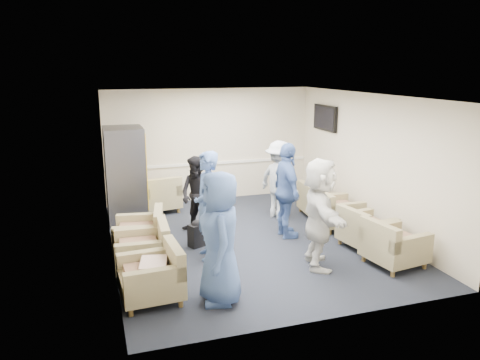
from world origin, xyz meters
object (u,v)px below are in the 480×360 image
object	(u,v)px
armchair_right_midfar	(335,212)
person_front_right	(319,213)
person_back_left	(198,195)
person_back_right	(279,180)
armchair_left_near	(155,277)
armchair_left_far	(142,235)
armchair_right_near	(392,246)
armchair_right_far	(317,201)
person_mid_left	(207,206)
armchair_left_mid	(146,251)
armchair_corner	(158,196)
person_mid_right	(287,191)
vending_machine	(126,175)
person_front_left	(220,238)
armchair_right_midnear	(364,231)

from	to	relation	value
armchair_right_midfar	person_front_right	distance (m)	2.08
armchair_right_midfar	person_back_left	bearing A→B (deg)	77.98
armchair_right_midfar	person_back_right	xyz separation A→B (m)	(-0.83, 0.95, 0.51)
armchair_left_near	armchair_right_midfar	xyz separation A→B (m)	(3.89, 1.93, -0.00)
armchair_left_far	armchair_right_near	world-z (taller)	same
armchair_right_far	person_back_left	bearing A→B (deg)	101.09
person_mid_left	armchair_right_far	bearing A→B (deg)	121.23
person_front_right	armchair_left_near	bearing A→B (deg)	113.53
armchair_right_near	person_mid_left	size ratio (longest dim) A/B	0.51
armchair_left_mid	armchair_right_near	world-z (taller)	armchair_left_mid
armchair_right_near	armchair_corner	world-z (taller)	armchair_corner
armchair_left_far	armchair_right_midfar	size ratio (longest dim) A/B	1.16
armchair_left_near	person_front_right	size ratio (longest dim) A/B	0.49
armchair_corner	person_mid_right	size ratio (longest dim) A/B	0.56
armchair_right_midfar	person_back_left	size ratio (longest dim) A/B	0.54
armchair_left_far	armchair_right_midfar	bearing A→B (deg)	101.94
armchair_right_far	person_back_right	distance (m)	1.02
vending_machine	person_back_left	distance (m)	1.77
armchair_corner	armchair_left_mid	bearing A→B (deg)	68.05
vending_machine	person_back_left	xyz separation A→B (m)	(1.26, -1.22, -0.23)
armchair_left_far	person_mid_right	world-z (taller)	person_mid_right
armchair_right_midfar	person_front_left	distance (m)	3.81
person_back_left	vending_machine	bearing A→B (deg)	-175.53
vending_machine	person_front_left	distance (m)	4.13
armchair_right_midfar	person_mid_left	size ratio (longest dim) A/B	0.45
armchair_right_far	person_front_left	world-z (taller)	person_front_left
armchair_left_far	person_front_left	bearing A→B (deg)	31.64
armchair_right_midnear	person_back_right	xyz separation A→B (m)	(-0.81, 2.07, 0.52)
person_back_left	person_mid_right	size ratio (longest dim) A/B	0.84
armchair_left_far	person_front_right	world-z (taller)	person_front_right
armchair_right_midnear	armchair_corner	size ratio (longest dim) A/B	0.90
armchair_left_far	person_front_left	distance (m)	2.33
armchair_left_near	armchair_corner	bearing A→B (deg)	167.58
armchair_right_near	person_back_left	xyz separation A→B (m)	(-2.68, 2.51, 0.43)
vending_machine	person_back_right	bearing A→B (deg)	-14.82
armchair_left_mid	armchair_right_far	xyz separation A→B (m)	(3.93, 1.78, -0.03)
armchair_left_mid	person_front_right	world-z (taller)	person_front_right
vending_machine	person_mid_left	world-z (taller)	vending_machine
armchair_left_mid	person_front_right	size ratio (longest dim) A/B	0.49
person_back_left	armchair_right_near	bearing A→B (deg)	5.42
armchair_right_far	vending_machine	xyz separation A→B (m)	(-4.00, 0.91, 0.69)
person_back_right	person_mid_right	bearing A→B (deg)	143.07
armchair_left_near	person_back_left	size ratio (longest dim) A/B	0.58
armchair_right_midnear	person_mid_right	bearing A→B (deg)	40.45
armchair_right_midnear	person_back_left	size ratio (longest dim) A/B	0.60
armchair_left_mid	armchair_corner	size ratio (longest dim) A/B	0.86
person_mid_left	person_back_right	bearing A→B (deg)	132.18
person_front_right	armchair_right_far	bearing A→B (deg)	-9.90
armchair_right_near	armchair_right_midfar	size ratio (longest dim) A/B	1.14
armchair_left_far	person_back_left	world-z (taller)	person_back_left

